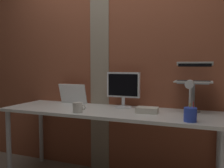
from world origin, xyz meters
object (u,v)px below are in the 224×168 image
Objects in this scene: laptop at (194,77)px; desk_lamp at (190,94)px; monitor at (123,87)px; coffee_mug at (78,108)px; whiteboard_panel at (73,94)px; pen_cup at (190,115)px.

laptop reaches higher than desk_lamp.
coffee_mug is (-0.30, -0.43, -0.16)m from monitor.
whiteboard_panel is (-0.63, 0.03, -0.10)m from monitor.
whiteboard_panel is (-1.32, -0.03, -0.22)m from laptop.
whiteboard_panel is 2.13× the size of pen_cup.
whiteboard_panel is at bearing 125.35° from coffee_mug.
laptop is (0.70, 0.07, 0.12)m from monitor.
laptop reaches higher than whiteboard_panel.
monitor is 0.73m from desk_lamp.
whiteboard_panel reaches higher than coffee_mug.
whiteboard_panel is 2.56× the size of coffee_mug.
pen_cup is (1.33, -0.47, -0.06)m from whiteboard_panel.
monitor is 2.34× the size of pen_cup.
coffee_mug is (-0.99, -0.50, -0.28)m from laptop.
laptop is 0.57m from pen_cup.
desk_lamp is at bearing -20.86° from monitor.
whiteboard_panel is at bearing 160.71° from pen_cup.
coffee_mug is (-1.00, -0.00, -0.01)m from pen_cup.
desk_lamp is at bearing -12.64° from whiteboard_panel.
desk_lamp reaches higher than coffee_mug.
whiteboard_panel is at bearing 167.36° from desk_lamp.
pen_cup reaches higher than coffee_mug.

